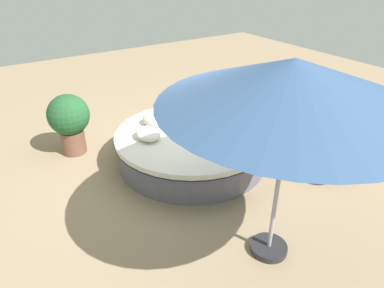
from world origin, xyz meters
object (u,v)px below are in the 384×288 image
(throw_pillow_1, at_px, (174,111))
(patio_chair, at_px, (305,121))
(throw_pillow_2, at_px, (152,120))
(side_table, at_px, (317,164))
(patio_umbrella, at_px, (293,84))
(round_bed, at_px, (192,146))
(throw_pillow_3, at_px, (148,134))
(throw_pillow_0, at_px, (201,111))
(planter, at_px, (69,120))

(throw_pillow_1, relative_size, patio_chair, 0.57)
(throw_pillow_2, bearing_deg, throw_pillow_1, -79.19)
(side_table, bearing_deg, throw_pillow_1, 30.66)
(throw_pillow_2, height_order, patio_umbrella, patio_umbrella)
(patio_umbrella, bearing_deg, patio_chair, -56.64)
(patio_umbrella, bearing_deg, round_bed, -9.20)
(side_table, bearing_deg, throw_pillow_3, 50.68)
(round_bed, bearing_deg, side_table, -137.55)
(throw_pillow_0, height_order, throw_pillow_1, throw_pillow_1)
(throw_pillow_1, height_order, patio_chair, patio_chair)
(throw_pillow_1, height_order, side_table, throw_pillow_1)
(patio_chair, bearing_deg, throw_pillow_0, -88.43)
(throw_pillow_1, relative_size, side_table, 1.17)
(throw_pillow_3, xyz_separation_m, patio_chair, (-0.96, -2.57, -0.07))
(throw_pillow_3, bearing_deg, planter, 36.77)
(side_table, bearing_deg, patio_chair, -34.82)
(round_bed, bearing_deg, patio_umbrella, 170.80)
(throw_pillow_0, height_order, side_table, throw_pillow_0)
(throw_pillow_2, xyz_separation_m, patio_chair, (-1.36, -2.28, -0.07))
(throw_pillow_0, xyz_separation_m, side_table, (-2.02, -0.82, -0.37))
(round_bed, bearing_deg, throw_pillow_2, 34.31)
(throw_pillow_0, bearing_deg, patio_chair, -134.24)
(throw_pillow_1, height_order, throw_pillow_3, throw_pillow_1)
(throw_pillow_1, distance_m, throw_pillow_2, 0.49)
(round_bed, relative_size, throw_pillow_0, 5.36)
(patio_chair, relative_size, patio_umbrella, 0.38)
(throw_pillow_0, bearing_deg, planter, 68.06)
(patio_umbrella, bearing_deg, side_table, -66.82)
(round_bed, relative_size, planter, 2.36)
(throw_pillow_2, distance_m, throw_pillow_3, 0.50)
(round_bed, height_order, throw_pillow_2, throw_pillow_2)
(round_bed, distance_m, throw_pillow_0, 0.83)
(patio_chair, bearing_deg, throw_pillow_2, -75.03)
(patio_chair, height_order, side_table, patio_chair)
(throw_pillow_3, bearing_deg, side_table, -129.32)
(throw_pillow_1, distance_m, throw_pillow_3, 0.91)
(throw_pillow_0, bearing_deg, throw_pillow_1, 71.42)
(throw_pillow_1, bearing_deg, round_bed, 174.57)
(throw_pillow_1, bearing_deg, throw_pillow_0, -108.58)
(throw_pillow_1, height_order, throw_pillow_2, throw_pillow_1)
(patio_umbrella, bearing_deg, throw_pillow_0, -18.05)
(throw_pillow_0, distance_m, throw_pillow_1, 0.50)
(round_bed, relative_size, throw_pillow_1, 4.56)
(throw_pillow_2, height_order, planter, planter)
(patio_chair, xyz_separation_m, patio_umbrella, (-1.47, 2.23, 1.53))
(patio_chair, bearing_deg, round_bed, -66.24)
(patio_umbrella, xyz_separation_m, side_table, (0.74, -1.72, -1.85))
(patio_chair, bearing_deg, throw_pillow_3, -64.63)
(throw_pillow_3, bearing_deg, throw_pillow_2, -35.38)
(throw_pillow_2, bearing_deg, throw_pillow_0, -94.07)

